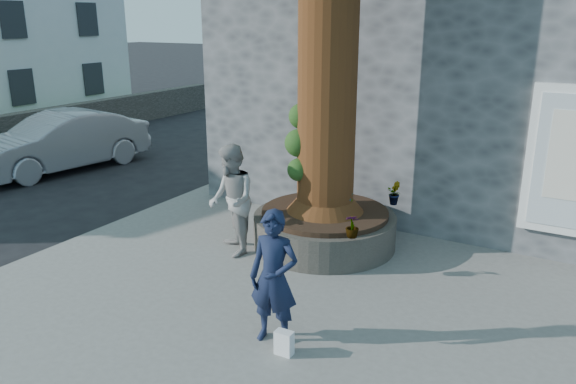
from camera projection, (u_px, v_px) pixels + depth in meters
The scene contains 13 objects.
ground at pixel (211, 289), 7.97m from camera, with size 120.00×120.00×0.00m, color black.
pavement at pixel (336, 281), 8.06m from camera, with size 9.00×8.00×0.12m, color slate.
yellow_line at pixel (111, 228), 10.26m from camera, with size 0.10×30.00×0.01m, color yellow.
stone_shop at pixel (511, 43), 11.77m from camera, with size 10.30×8.30×6.30m.
planter at pixel (324, 228), 9.12m from camera, with size 2.30×2.30×0.60m.
man at pixel (274, 278), 6.26m from camera, with size 0.57×0.38×1.58m, color #131C36.
woman at pixel (231, 200), 8.64m from camera, with size 0.85×0.66×1.74m, color #9E9A97.
shopping_bag at pixel (284, 343), 6.18m from camera, with size 0.20×0.12×0.28m, color white.
car_silver at pixel (60, 142), 13.94m from camera, with size 1.53×4.37×1.44m, color #93949A.
plant_a at pixel (346, 202), 8.77m from camera, with size 0.21×0.14×0.41m, color gray.
plant_b at pixel (394, 193), 9.26m from camera, with size 0.21×0.20×0.38m, color gray.
plant_c at pixel (352, 226), 7.87m from camera, with size 0.19×0.19×0.33m, color gray.
plant_d at pixel (394, 196), 9.28m from camera, with size 0.24×0.22×0.27m, color gray.
Camera 1 is at (4.57, -5.67, 3.69)m, focal length 35.00 mm.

